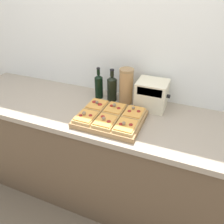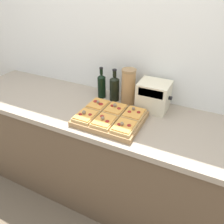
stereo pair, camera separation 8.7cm
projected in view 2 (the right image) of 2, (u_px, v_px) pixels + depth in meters
name	position (u px, v px, depth m)	size (l,w,h in m)	color
ground_plane	(94.00, 220.00, 1.85)	(12.00, 12.00, 0.00)	brown
wall_back	(130.00, 53.00, 1.71)	(6.00, 0.06, 2.50)	silver
kitchen_counter	(110.00, 157.00, 1.86)	(2.63, 0.67, 0.90)	brown
cutting_board	(110.00, 119.00, 1.51)	(0.44, 0.36, 0.04)	#A37A4C
pizza_slice_back_left	(98.00, 105.00, 1.61)	(0.13, 0.16, 0.05)	tan
pizza_slice_back_center	(115.00, 109.00, 1.56)	(0.13, 0.16, 0.05)	tan
pizza_slice_back_right	(134.00, 114.00, 1.51)	(0.13, 0.16, 0.05)	tan
pizza_slice_front_left	(86.00, 116.00, 1.48)	(0.13, 0.16, 0.05)	tan
pizza_slice_front_center	(104.00, 121.00, 1.43)	(0.13, 0.16, 0.05)	tan
pizza_slice_front_right	(124.00, 127.00, 1.37)	(0.13, 0.16, 0.05)	tan
olive_oil_bottle	(102.00, 85.00, 1.77)	(0.07, 0.07, 0.26)	black
wine_bottle	(114.00, 88.00, 1.73)	(0.08, 0.08, 0.26)	black
grain_jar_tall	(128.00, 87.00, 1.67)	(0.11, 0.11, 0.28)	#AD7F4C
toaster_oven	(154.00, 96.00, 1.61)	(0.25, 0.20, 0.21)	beige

